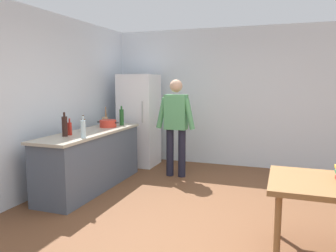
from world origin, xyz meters
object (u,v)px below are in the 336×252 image
object	(u,v)px
refrigerator	(139,120)
utensil_jar	(105,121)
person	(176,121)
bottle_wine_green	(122,117)
bottle_water_clear	(83,129)
bottle_wine_dark	(65,126)
cooking_pot	(108,123)
bottle_beer_brown	(83,125)
bottle_sauce_red	(70,128)

from	to	relation	value
refrigerator	utensil_jar	world-z (taller)	refrigerator
person	bottle_wine_green	bearing A→B (deg)	-164.96
utensil_jar	bottle_water_clear	world-z (taller)	utensil_jar
bottle_wine_dark	bottle_wine_green	bearing A→B (deg)	81.48
cooking_pot	bottle_beer_brown	size ratio (longest dim) A/B	1.54
refrigerator	bottle_beer_brown	xyz separation A→B (m)	(-0.14, -1.72, 0.11)
refrigerator	cooking_pot	distance (m)	1.09
bottle_water_clear	bottle_sauce_red	world-z (taller)	bottle_water_clear
refrigerator	bottle_wine_dark	world-z (taller)	refrigerator
cooking_pot	bottle_wine_dark	size ratio (longest dim) A/B	1.18
refrigerator	person	distance (m)	1.10
utensil_jar	bottle_water_clear	size ratio (longest dim) A/B	1.07
refrigerator	utensil_jar	bearing A→B (deg)	-106.89
bottle_sauce_red	utensil_jar	bearing A→B (deg)	94.24
bottle_beer_brown	bottle_sauce_red	bearing A→B (deg)	-97.10
utensil_jar	bottle_beer_brown	size ratio (longest dim) A/B	1.23
cooking_pot	bottle_sauce_red	world-z (taller)	bottle_sauce_red
utensil_jar	bottle_wine_dark	bearing A→B (deg)	-85.84
cooking_pot	person	bearing A→B (deg)	27.28
cooking_pot	bottle_sauce_red	distance (m)	0.93
bottle_water_clear	bottle_wine_green	xyz separation A→B (m)	(-0.12, 1.36, 0.02)
refrigerator	person	world-z (taller)	refrigerator
cooking_pot	bottle_wine_dark	distance (m)	1.05
person	utensil_jar	bearing A→B (deg)	-165.32
utensil_jar	bottle_sauce_red	bearing A→B (deg)	-85.76
bottle_water_clear	cooking_pot	bearing A→B (deg)	102.11
utensil_jar	bottle_wine_green	size ratio (longest dim) A/B	0.94
bottle_wine_dark	cooking_pot	bearing A→B (deg)	85.13
bottle_beer_brown	bottle_wine_green	xyz separation A→B (m)	(0.17, 0.92, 0.04)
refrigerator	bottle_wine_green	bearing A→B (deg)	-88.09
refrigerator	bottle_sauce_red	world-z (taller)	refrigerator
cooking_pot	bottle_water_clear	world-z (taller)	bottle_water_clear
bottle_water_clear	bottle_wine_dark	distance (m)	0.32
person	bottle_wine_green	world-z (taller)	person
cooking_pot	bottle_water_clear	xyz separation A→B (m)	(0.23, -1.07, 0.07)
bottle_wine_dark	bottle_beer_brown	xyz separation A→B (m)	(0.03, 0.41, -0.04)
refrigerator	bottle_water_clear	world-z (taller)	refrigerator
refrigerator	utensil_jar	distance (m)	0.91
bottle_sauce_red	bottle_wine_green	distance (m)	1.23
refrigerator	cooking_pot	size ratio (longest dim) A/B	4.50
bottle_sauce_red	bottle_wine_green	size ratio (longest dim) A/B	0.71
bottle_beer_brown	person	bearing A→B (deg)	46.90
bottle_beer_brown	bottle_wine_green	size ratio (longest dim) A/B	0.76
person	bottle_sauce_red	size ratio (longest dim) A/B	7.08
bottle_water_clear	bottle_wine_green	size ratio (longest dim) A/B	0.88
bottle_water_clear	bottle_beer_brown	xyz separation A→B (m)	(-0.29, 0.44, -0.02)
person	bottle_water_clear	bearing A→B (deg)	-116.54
bottle_water_clear	bottle_beer_brown	distance (m)	0.53
cooking_pot	bottle_beer_brown	bearing A→B (deg)	-95.43
refrigerator	bottle_beer_brown	world-z (taller)	refrigerator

